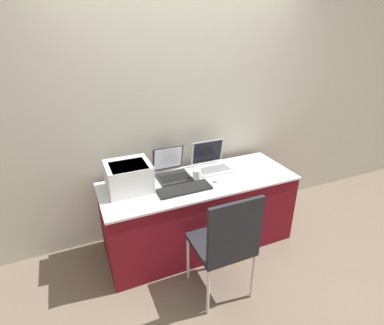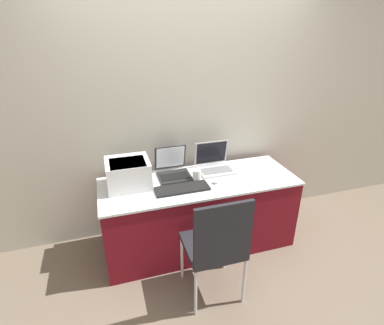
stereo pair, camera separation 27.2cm
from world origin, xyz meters
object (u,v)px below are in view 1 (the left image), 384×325
(mouse, at_px, (216,180))
(chair, at_px, (226,241))
(coffee_cup, at_px, (197,175))
(laptop_left, at_px, (172,170))
(external_keyboard, at_px, (185,189))
(printer, at_px, (129,176))
(laptop_right, at_px, (211,163))

(mouse, xyz_separation_m, chair, (-0.21, -0.59, -0.18))
(coffee_cup, bearing_deg, laptop_left, 137.86)
(external_keyboard, height_order, chair, chair)
(chair, bearing_deg, printer, 125.41)
(laptop_left, xyz_separation_m, laptop_right, (0.43, 0.00, 0.00))
(printer, relative_size, laptop_left, 1.14)
(laptop_left, distance_m, chair, 0.91)
(laptop_left, xyz_separation_m, coffee_cup, (0.19, -0.17, -0.01))
(coffee_cup, bearing_deg, mouse, -38.28)
(laptop_left, bearing_deg, printer, -167.15)
(laptop_right, bearing_deg, external_keyboard, -143.90)
(laptop_left, height_order, mouse, laptop_left)
(coffee_cup, xyz_separation_m, chair, (-0.07, -0.70, -0.22))
(external_keyboard, xyz_separation_m, mouse, (0.32, 0.02, 0.01))
(mouse, height_order, chair, chair)
(external_keyboard, height_order, mouse, mouse)
(laptop_right, xyz_separation_m, coffee_cup, (-0.24, -0.17, -0.01))
(laptop_left, height_order, coffee_cup, laptop_left)
(laptop_left, bearing_deg, mouse, -40.51)
(chair, bearing_deg, coffee_cup, 84.49)
(coffee_cup, relative_size, chair, 0.11)
(laptop_left, relative_size, external_keyboard, 0.69)
(laptop_right, xyz_separation_m, external_keyboard, (-0.42, -0.30, -0.05))
(coffee_cup, xyz_separation_m, mouse, (0.14, -0.11, -0.03))
(laptop_right, relative_size, coffee_cup, 3.39)
(printer, relative_size, coffee_cup, 3.68)
(external_keyboard, relative_size, coffee_cup, 4.67)
(coffee_cup, bearing_deg, chair, -95.51)
(mouse, bearing_deg, external_keyboard, -176.29)
(printer, distance_m, mouse, 0.79)
(printer, height_order, mouse, printer)
(printer, height_order, external_keyboard, printer)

